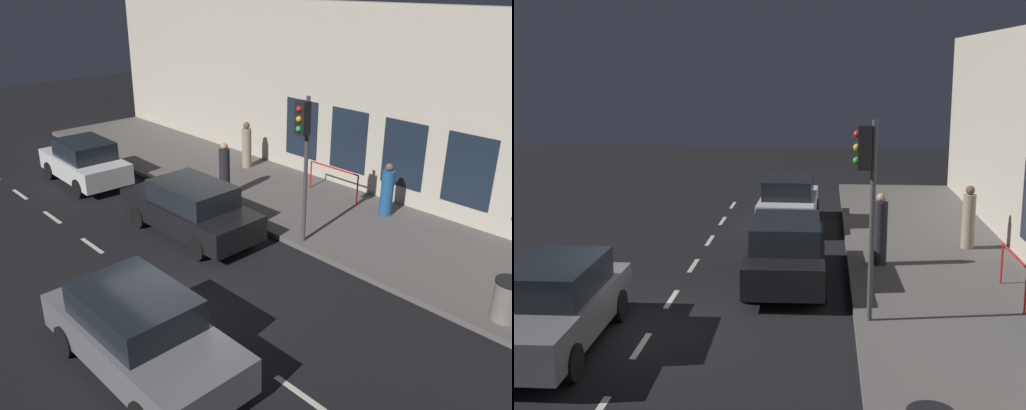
% 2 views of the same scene
% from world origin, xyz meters
% --- Properties ---
extents(ground_plane, '(60.00, 60.00, 0.00)m').
position_xyz_m(ground_plane, '(0.00, 0.00, 0.00)').
color(ground_plane, black).
extents(sidewalk, '(4.50, 32.00, 0.15)m').
position_xyz_m(sidewalk, '(6.25, 0.00, 0.07)').
color(sidewalk, '#5B5654').
rests_on(sidewalk, ground).
extents(lane_centre_line, '(0.12, 27.20, 0.01)m').
position_xyz_m(lane_centre_line, '(0.00, -1.00, 0.00)').
color(lane_centre_line, beige).
rests_on(lane_centre_line, ground).
extents(traffic_light, '(0.45, 0.32, 3.97)m').
position_xyz_m(traffic_light, '(4.16, 0.27, 3.08)').
color(traffic_light, '#424244').
rests_on(traffic_light, sidewalk).
extents(parked_car_0, '(1.95, 4.52, 1.58)m').
position_xyz_m(parked_car_0, '(2.48, 2.96, 0.79)').
color(parked_car_0, black).
rests_on(parked_car_0, ground).
extents(parked_car_1, '(1.92, 3.96, 1.58)m').
position_xyz_m(parked_car_1, '(2.23, 8.93, 0.79)').
color(parked_car_1, silver).
rests_on(parked_car_1, ground).
extents(parked_car_2, '(1.99, 4.45, 1.58)m').
position_xyz_m(parked_car_2, '(-1.64, -1.09, 0.79)').
color(parked_car_2, slate).
rests_on(parked_car_2, ground).
extents(pedestrian_1, '(0.48, 0.48, 1.84)m').
position_xyz_m(pedestrian_1, '(4.79, 4.22, 1.01)').
color(pedestrian_1, '#232328').
rests_on(pedestrian_1, sidewalk).
extents(pedestrian_2, '(0.48, 0.48, 1.75)m').
position_xyz_m(pedestrian_2, '(7.33, 5.98, 0.97)').
color(pedestrian_2, gray).
rests_on(pedestrian_2, sidewalk).
extents(red_railing, '(0.05, 2.01, 0.97)m').
position_xyz_m(red_railing, '(7.48, 1.88, 0.87)').
color(red_railing, red).
rests_on(red_railing, sidewalk).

